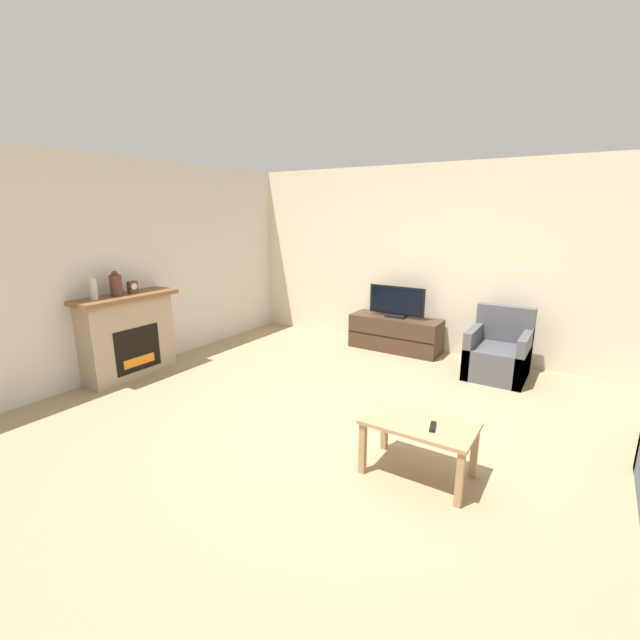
% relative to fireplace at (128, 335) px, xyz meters
% --- Properties ---
extents(ground_plane, '(24.00, 24.00, 0.00)m').
position_rel_fireplace_xyz_m(ground_plane, '(3.03, 0.44, -0.54)').
color(ground_plane, '#9E8460').
extents(wall_back, '(12.00, 0.06, 2.70)m').
position_rel_fireplace_xyz_m(wall_back, '(3.03, 3.10, 0.81)').
color(wall_back, beige).
rests_on(wall_back, ground).
extents(wall_left, '(0.06, 12.00, 2.70)m').
position_rel_fireplace_xyz_m(wall_left, '(-0.21, 0.44, 0.81)').
color(wall_left, beige).
rests_on(wall_left, ground).
extents(fireplace, '(0.48, 1.23, 1.05)m').
position_rel_fireplace_xyz_m(fireplace, '(0.00, 0.00, 0.00)').
color(fireplace, tan).
rests_on(fireplace, ground).
extents(mantel_vase_left, '(0.08, 0.08, 0.28)m').
position_rel_fireplace_xyz_m(mantel_vase_left, '(0.02, -0.37, 0.65)').
color(mantel_vase_left, beige).
rests_on(mantel_vase_left, fireplace).
extents(mantel_vase_centre_left, '(0.14, 0.14, 0.30)m').
position_rel_fireplace_xyz_m(mantel_vase_centre_left, '(0.02, -0.09, 0.66)').
color(mantel_vase_centre_left, '#512D23').
rests_on(mantel_vase_centre_left, fireplace).
extents(mantel_clock, '(0.08, 0.11, 0.15)m').
position_rel_fireplace_xyz_m(mantel_clock, '(0.02, 0.12, 0.59)').
color(mantel_clock, brown).
rests_on(mantel_clock, fireplace).
extents(tv_stand, '(1.35, 0.48, 0.51)m').
position_rel_fireplace_xyz_m(tv_stand, '(2.42, 2.80, -0.28)').
color(tv_stand, '#422D1E').
rests_on(tv_stand, ground).
extents(tv, '(0.86, 0.18, 0.46)m').
position_rel_fireplace_xyz_m(tv, '(2.42, 2.80, 0.19)').
color(tv, black).
rests_on(tv, tv_stand).
extents(armchair, '(0.70, 0.76, 0.87)m').
position_rel_fireplace_xyz_m(armchair, '(3.94, 2.51, -0.25)').
color(armchair, '#4C4C51').
rests_on(armchair, ground).
extents(coffee_table, '(0.84, 0.50, 0.46)m').
position_rel_fireplace_xyz_m(coffee_table, '(3.83, -0.08, -0.15)').
color(coffee_table, '#A37F56').
rests_on(coffee_table, ground).
extents(remote, '(0.07, 0.16, 0.02)m').
position_rel_fireplace_xyz_m(remote, '(3.95, -0.12, -0.06)').
color(remote, black).
rests_on(remote, coffee_table).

